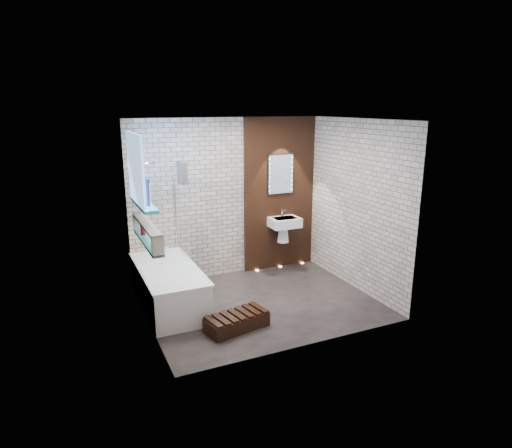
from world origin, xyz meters
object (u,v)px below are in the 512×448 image
bathtub (169,287)px  walnut_step (237,322)px  washbasin (284,226)px  bath_screen (182,210)px  led_mirror (281,174)px

bathtub → walnut_step: (0.63, -1.02, -0.20)m
washbasin → walnut_step: size_ratio=0.72×
bathtub → washbasin: 2.32m
bath_screen → walnut_step: bearing=-79.5°
washbasin → walnut_step: bearing=-133.3°
bath_screen → washbasin: size_ratio=2.41×
washbasin → led_mirror: bearing=90.0°
bathtub → led_mirror: (2.17, 0.78, 1.36)m
led_mirror → walnut_step: size_ratio=0.87×
bath_screen → bathtub: bearing=-128.9°
bathtub → washbasin: bearing=16.0°
washbasin → led_mirror: (0.00, 0.16, 0.86)m
walnut_step → bath_screen: bearing=100.5°
bath_screen → led_mirror: (1.82, 0.34, 0.37)m
washbasin → led_mirror: led_mirror is taller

